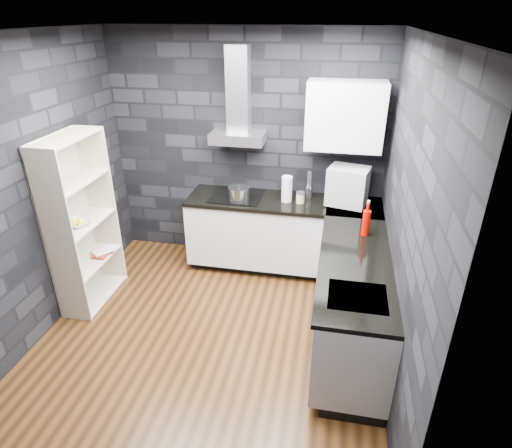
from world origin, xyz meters
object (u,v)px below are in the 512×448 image
(utensil_crock, at_px, (308,192))
(storage_jar, at_px, (300,198))
(fruit_bowl, at_px, (78,223))
(pot, at_px, (239,194))
(red_bottle, at_px, (366,223))
(glass_vase, at_px, (287,189))
(bookshelf, at_px, (82,224))
(appliance_garage, at_px, (348,186))

(utensil_crock, bearing_deg, storage_jar, -112.42)
(fruit_bowl, bearing_deg, pot, 33.18)
(fruit_bowl, bearing_deg, storage_jar, 25.53)
(pot, distance_m, utensil_crock, 0.80)
(utensil_crock, bearing_deg, red_bottle, -53.14)
(glass_vase, relative_size, fruit_bowl, 1.22)
(pot, xyz_separation_m, red_bottle, (1.37, -0.56, 0.05))
(storage_jar, height_order, fruit_bowl, storage_jar)
(glass_vase, bearing_deg, pot, -169.79)
(red_bottle, height_order, fruit_bowl, red_bottle)
(bookshelf, bearing_deg, appliance_garage, 19.88)
(pot, relative_size, bookshelf, 0.13)
(utensil_crock, distance_m, fruit_bowl, 2.49)
(glass_vase, xyz_separation_m, red_bottle, (0.84, -0.66, -0.02))
(utensil_crock, bearing_deg, pot, -161.47)
(pot, xyz_separation_m, glass_vase, (0.53, 0.10, 0.07))
(glass_vase, distance_m, red_bottle, 1.07)
(glass_vase, xyz_separation_m, appliance_garage, (0.66, 0.02, 0.08))
(pot, height_order, red_bottle, red_bottle)
(pot, distance_m, appliance_garage, 1.20)
(storage_jar, relative_size, utensil_crock, 0.95)
(storage_jar, xyz_separation_m, appliance_garage, (0.50, 0.04, 0.17))
(storage_jar, relative_size, appliance_garage, 0.27)
(pot, distance_m, bookshelf, 1.68)
(pot, bearing_deg, storage_jar, 6.30)
(glass_vase, distance_m, storage_jar, 0.18)
(pot, xyz_separation_m, utensil_crock, (0.76, 0.25, -0.02))
(red_bottle, height_order, bookshelf, bookshelf)
(utensil_crock, height_order, bookshelf, bookshelf)
(appliance_garage, relative_size, fruit_bowl, 1.74)
(storage_jar, bearing_deg, pot, -173.70)
(storage_jar, xyz_separation_m, bookshelf, (-2.11, -0.95, -0.06))
(appliance_garage, bearing_deg, fruit_bowl, -145.15)
(glass_vase, xyz_separation_m, bookshelf, (-1.96, -0.97, -0.15))
(pot, height_order, appliance_garage, appliance_garage)
(appliance_garage, distance_m, bookshelf, 2.81)
(glass_vase, distance_m, bookshelf, 2.19)
(glass_vase, bearing_deg, red_bottle, -38.01)
(storage_jar, bearing_deg, bookshelf, -155.77)
(utensil_crock, bearing_deg, bookshelf, -152.68)
(appliance_garage, bearing_deg, storage_jar, -162.86)
(pot, relative_size, glass_vase, 0.78)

